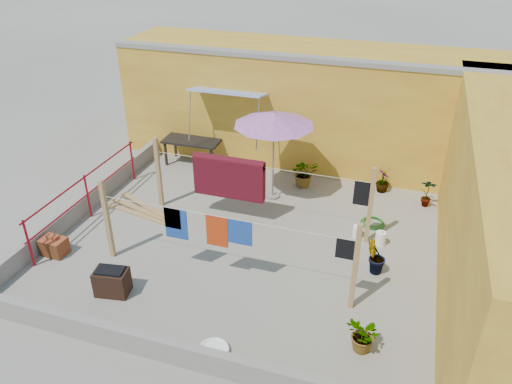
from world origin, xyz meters
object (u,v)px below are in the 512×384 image
white_basin (214,350)px  plant_back_a (304,173)px  outdoor_table (192,142)px  water_jug_b (357,231)px  brazier (112,281)px  green_hose (373,222)px  patio_umbrella (274,120)px  water_jug_a (380,238)px  brick_stack (54,246)px

white_basin → plant_back_a: size_ratio=0.68×
outdoor_table → water_jug_b: (5.02, -2.30, -0.53)m
brazier → white_basin: 2.51m
outdoor_table → brazier: outdoor_table is taller
white_basin → plant_back_a: 6.07m
green_hose → water_jug_b: bearing=-113.1°
patio_umbrella → outdoor_table: 3.28m
white_basin → plant_back_a: (0.08, 6.06, 0.33)m
brazier → green_hose: bearing=42.0°
water_jug_a → water_jug_b: water_jug_a is taller
brick_stack → white_basin: bearing=-19.3°
water_jug_b → plant_back_a: bearing=130.5°
water_jug_a → green_hose: bearing=107.3°
brazier → green_hose: size_ratio=1.20×
brazier → plant_back_a: bearing=65.1°
brick_stack → white_basin: size_ratio=1.03×
outdoor_table → brick_stack: 5.04m
patio_umbrella → brick_stack: size_ratio=4.44×
brick_stack → water_jug_b: 6.53m
brick_stack → patio_umbrella: bearing=45.5°
green_hose → plant_back_a: 2.38m
water_jug_a → plant_back_a: bearing=136.3°
brick_stack → plant_back_a: bearing=46.8°
white_basin → green_hose: white_basin is taller
white_basin → plant_back_a: bearing=89.2°
outdoor_table → brick_stack: (-0.97, -4.92, -0.48)m
patio_umbrella → green_hose: (2.57, -0.49, -2.05)m
patio_umbrella → water_jug_a: size_ratio=6.66×
white_basin → water_jug_a: 4.57m
outdoor_table → water_jug_a: 6.07m
brazier → white_basin: (2.38, -0.78, -0.22)m
green_hose → plant_back_a: size_ratio=0.74×
white_basin → brick_stack: bearing=160.7°
brazier → white_basin: brazier is taller
brick_stack → water_jug_a: bearing=20.9°
patio_umbrella → water_jug_a: patio_umbrella is taller
brick_stack → brazier: (1.85, -0.70, 0.08)m
outdoor_table → brazier: size_ratio=2.39×
brick_stack → white_basin: 4.48m
brazier → plant_back_a: plant_back_a is taller
patio_umbrella → outdoor_table: bearing=156.9°
brazier → water_jug_a: (4.65, 3.18, -0.11)m
outdoor_table → plant_back_a: bearing=-5.8°
outdoor_table → water_jug_b: 5.54m
outdoor_table → water_jug_b: size_ratio=5.07×
brick_stack → green_hose: 7.06m
patio_umbrella → plant_back_a: (0.62, 0.82, -1.71)m
brazier → water_jug_b: brazier is taller
white_basin → plant_back_a: plant_back_a is taller
water_jug_a → green_hose: water_jug_a is taller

